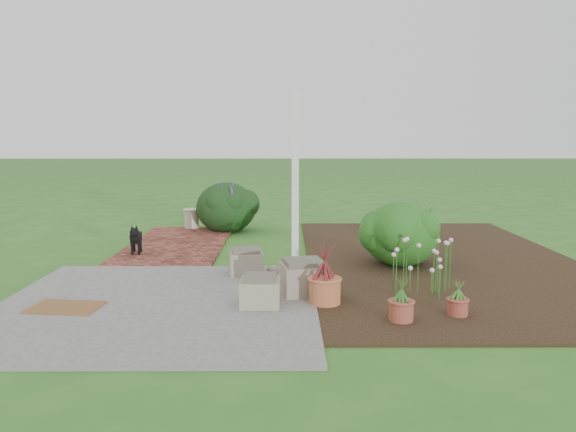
{
  "coord_description": "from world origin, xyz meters",
  "views": [
    {
      "loc": [
        0.17,
        -7.77,
        1.86
      ],
      "look_at": [
        0.2,
        0.4,
        0.7
      ],
      "focal_mm": 35.0,
      "sensor_mm": 36.0,
      "label": 1
    }
  ],
  "objects_px": {
    "black_dog": "(136,237)",
    "evergreen_shrub": "(401,232)",
    "stone_trough_near": "(260,292)",
    "cream_ceramic_urn": "(192,219)"
  },
  "relations": [
    {
      "from": "evergreen_shrub",
      "to": "cream_ceramic_urn",
      "type": "bearing_deg",
      "value": 138.06
    },
    {
      "from": "evergreen_shrub",
      "to": "stone_trough_near",
      "type": "bearing_deg",
      "value": -133.83
    },
    {
      "from": "cream_ceramic_urn",
      "to": "evergreen_shrub",
      "type": "distance_m",
      "value": 4.76
    },
    {
      "from": "stone_trough_near",
      "to": "evergreen_shrub",
      "type": "xyz_separation_m",
      "value": [
        1.93,
        2.01,
        0.31
      ]
    },
    {
      "from": "black_dog",
      "to": "evergreen_shrub",
      "type": "distance_m",
      "value": 4.06
    },
    {
      "from": "black_dog",
      "to": "evergreen_shrub",
      "type": "xyz_separation_m",
      "value": [
        4.0,
        -0.7,
        0.2
      ]
    },
    {
      "from": "stone_trough_near",
      "to": "black_dog",
      "type": "distance_m",
      "value": 3.41
    },
    {
      "from": "cream_ceramic_urn",
      "to": "evergreen_shrub",
      "type": "relative_size",
      "value": 0.35
    },
    {
      "from": "stone_trough_near",
      "to": "evergreen_shrub",
      "type": "bearing_deg",
      "value": 46.17
    },
    {
      "from": "stone_trough_near",
      "to": "cream_ceramic_urn",
      "type": "height_order",
      "value": "cream_ceramic_urn"
    }
  ]
}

